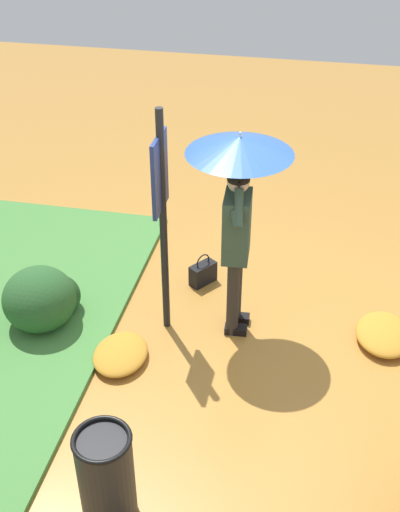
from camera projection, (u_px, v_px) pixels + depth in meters
ground_plane at (255, 332)px, 6.42m from camera, size 18.00×18.00×0.00m
person_with_umbrella at (238, 186)px, 5.69m from camera, size 0.96×0.96×2.04m
info_sign_post at (161, 200)px, 5.71m from camera, size 0.44×0.07×2.30m
handbag at (203, 273)px, 7.04m from camera, size 0.32×0.29×0.37m
trash_bin at (106, 477)px, 4.50m from camera, size 0.42×0.42×0.83m
shrub_cluster at (43, 298)px, 6.38m from camera, size 0.79×0.72×0.65m
leaf_pile_near_person at (120, 354)px, 6.05m from camera, size 0.63×0.51×0.14m
leaf_pile_by_bench at (384, 334)px, 6.28m from camera, size 0.69×0.55×0.15m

